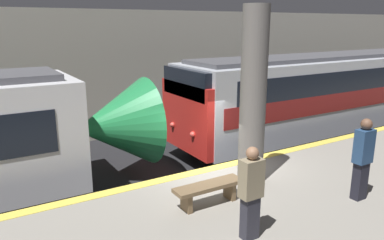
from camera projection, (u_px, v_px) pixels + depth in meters
The scene contains 8 objects.
ground_plane at pixel (212, 204), 9.96m from camera, with size 120.00×120.00×0.00m, color black.
platform at pixel (274, 225), 7.90m from camera, with size 40.00×4.66×1.11m.
station_rear_barrier at pixel (113, 75), 15.36m from camera, with size 50.00×0.15×5.24m.
support_pillar_near at pixel (253, 98), 8.25m from camera, with size 0.58×0.58×3.98m.
train_boxy at pixel (344, 93), 16.08m from camera, with size 16.06×2.96×3.48m.
person_waiting at pixel (363, 157), 7.64m from camera, with size 0.38×0.24×1.74m.
person_walking at pixel (251, 191), 6.22m from camera, with size 0.38×0.24×1.64m.
platform_bench at pixel (209, 189), 7.54m from camera, with size 1.50×0.40×0.45m.
Camera 1 is at (-5.16, -7.50, 4.67)m, focal length 35.00 mm.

